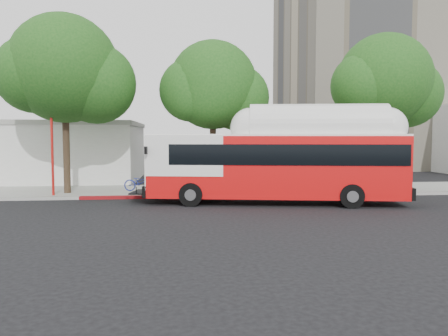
# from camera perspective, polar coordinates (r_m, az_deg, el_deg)

# --- Properties ---
(ground) EXTENTS (120.00, 120.00, 0.00)m
(ground) POSITION_cam_1_polar(r_m,az_deg,el_deg) (19.32, 2.82, -5.44)
(ground) COLOR black
(ground) RESTS_ON ground
(sidewalk) EXTENTS (60.00, 5.00, 0.15)m
(sidewalk) POSITION_cam_1_polar(r_m,az_deg,el_deg) (25.69, 0.70, -2.88)
(sidewalk) COLOR gray
(sidewalk) RESTS_ON ground
(curb_strip) EXTENTS (60.00, 0.30, 0.15)m
(curb_strip) POSITION_cam_1_polar(r_m,az_deg,el_deg) (23.13, 1.41, -3.66)
(curb_strip) COLOR gray
(curb_strip) RESTS_ON ground
(red_curb_segment) EXTENTS (10.00, 0.32, 0.16)m
(red_curb_segment) POSITION_cam_1_polar(r_m,az_deg,el_deg) (22.96, -6.06, -3.73)
(red_curb_segment) COLOR maroon
(red_curb_segment) RESTS_ON ground
(street_tree_left) EXTENTS (6.67, 5.80, 9.74)m
(street_tree_left) POSITION_cam_1_polar(r_m,az_deg,el_deg) (25.30, -19.03, 11.61)
(street_tree_left) COLOR #2D2116
(street_tree_left) RESTS_ON ground
(street_tree_mid) EXTENTS (5.75, 5.00, 8.62)m
(street_tree_mid) POSITION_cam_1_polar(r_m,az_deg,el_deg) (25.15, -0.54, 10.28)
(street_tree_mid) COLOR #2D2116
(street_tree_mid) RESTS_ON ground
(street_tree_right) EXTENTS (6.21, 5.40, 9.18)m
(street_tree_right) POSITION_cam_1_polar(r_m,az_deg,el_deg) (27.74, 20.97, 10.16)
(street_tree_right) COLOR #2D2116
(street_tree_right) RESTS_ON ground
(apartment_tower) EXTENTS (18.00, 18.00, 37.00)m
(apartment_tower) POSITION_cam_1_polar(r_m,az_deg,el_deg) (53.25, 18.77, 19.60)
(apartment_tower) COLOR tan
(apartment_tower) RESTS_ON ground
(low_commercial_bldg) EXTENTS (16.20, 10.20, 4.25)m
(low_commercial_bldg) POSITION_cam_1_polar(r_m,az_deg,el_deg) (34.72, -24.42, 2.01)
(low_commercial_bldg) COLOR silver
(low_commercial_bldg) RESTS_ON ground
(transit_bus) EXTENTS (13.08, 4.60, 3.81)m
(transit_bus) POSITION_cam_1_polar(r_m,az_deg,el_deg) (21.01, 6.91, 0.20)
(transit_bus) COLOR red
(transit_bus) RESTS_ON ground
(signal_pole) EXTENTS (0.13, 0.44, 4.67)m
(signal_pole) POSITION_cam_1_polar(r_m,az_deg,el_deg) (24.32, -21.52, 1.92)
(signal_pole) COLOR red
(signal_pole) RESTS_ON ground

